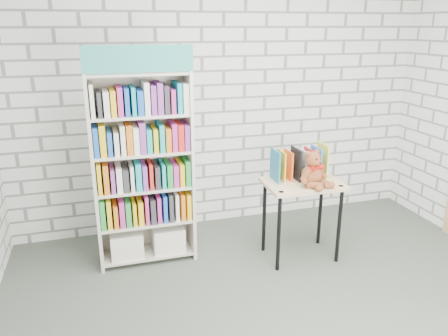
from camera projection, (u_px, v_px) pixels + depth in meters
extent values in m
plane|color=#434C40|center=(300.00, 327.00, 3.25)|extent=(4.50, 4.50, 0.00)
cube|color=silver|center=(224.00, 98.00, 4.64)|extent=(4.50, 0.02, 2.80)
cube|color=beige|center=(94.00, 175.00, 3.83)|extent=(0.03, 0.35, 1.78)
cube|color=beige|center=(190.00, 166.00, 4.06)|extent=(0.03, 0.35, 1.78)
cube|color=beige|center=(141.00, 165.00, 4.10)|extent=(0.89, 0.02, 1.78)
cube|color=teal|center=(138.00, 59.00, 3.49)|extent=(0.89, 0.02, 0.22)
cube|color=beige|center=(148.00, 252.00, 4.21)|extent=(0.83, 0.33, 0.02)
cube|color=beige|center=(146.00, 220.00, 4.10)|extent=(0.83, 0.33, 0.02)
cube|color=beige|center=(144.00, 187.00, 4.00)|extent=(0.83, 0.33, 0.02)
cube|color=beige|center=(142.00, 152.00, 3.89)|extent=(0.83, 0.33, 0.02)
cube|color=beige|center=(140.00, 115.00, 3.79)|extent=(0.83, 0.33, 0.02)
cube|color=beige|center=(137.00, 73.00, 3.68)|extent=(0.83, 0.33, 0.02)
cube|color=silver|center=(126.00, 243.00, 4.11)|extent=(0.30, 0.29, 0.24)
cube|color=silver|center=(168.00, 237.00, 4.22)|extent=(0.30, 0.29, 0.24)
cube|color=green|center=(146.00, 208.00, 4.05)|extent=(0.83, 0.29, 0.24)
cube|color=orange|center=(144.00, 174.00, 3.95)|extent=(0.83, 0.29, 0.24)
cube|color=#BF338C|center=(141.00, 138.00, 3.84)|extent=(0.83, 0.29, 0.24)
cube|color=#19A5B2|center=(139.00, 100.00, 3.74)|extent=(0.83, 0.29, 0.24)
cube|color=tan|center=(303.00, 184.00, 4.03)|extent=(0.72, 0.51, 0.03)
cylinder|color=black|center=(279.00, 234.00, 3.90)|extent=(0.03, 0.03, 0.73)
cylinder|color=black|center=(264.00, 217.00, 4.25)|extent=(0.03, 0.03, 0.73)
cylinder|color=black|center=(339.00, 226.00, 4.05)|extent=(0.03, 0.03, 0.73)
cylinder|color=black|center=(320.00, 210.00, 4.40)|extent=(0.03, 0.03, 0.73)
cylinder|color=black|center=(281.00, 192.00, 3.79)|extent=(0.05, 0.05, 0.01)
cylinder|color=black|center=(341.00, 186.00, 3.93)|extent=(0.05, 0.05, 0.01)
cube|color=teal|center=(275.00, 165.00, 4.03)|extent=(0.02, 0.22, 0.29)
cube|color=gold|center=(282.00, 165.00, 4.04)|extent=(0.02, 0.22, 0.29)
cube|color=#F3591A|center=(289.00, 164.00, 4.06)|extent=(0.02, 0.22, 0.29)
cube|color=black|center=(295.00, 164.00, 4.08)|extent=(0.02, 0.22, 0.29)
cube|color=silver|center=(302.00, 163.00, 4.09)|extent=(0.02, 0.22, 0.29)
cube|color=red|center=(309.00, 162.00, 4.11)|extent=(0.02, 0.22, 0.29)
cube|color=#3470C5|center=(315.00, 162.00, 4.13)|extent=(0.02, 0.22, 0.29)
cube|color=#D1CC45|center=(322.00, 161.00, 4.14)|extent=(0.02, 0.22, 0.29)
ellipsoid|color=brown|center=(312.00, 175.00, 3.93)|extent=(0.19, 0.16, 0.19)
sphere|color=brown|center=(313.00, 159.00, 3.88)|extent=(0.14, 0.14, 0.14)
sphere|color=brown|center=(309.00, 154.00, 3.84)|extent=(0.05, 0.05, 0.05)
sphere|color=brown|center=(317.00, 152.00, 3.90)|extent=(0.05, 0.05, 0.05)
sphere|color=brown|center=(318.00, 163.00, 3.84)|extent=(0.06, 0.06, 0.06)
sphere|color=black|center=(316.00, 159.00, 3.81)|extent=(0.02, 0.02, 0.02)
sphere|color=black|center=(320.00, 158.00, 3.84)|extent=(0.02, 0.02, 0.02)
sphere|color=black|center=(320.00, 163.00, 3.82)|extent=(0.02, 0.02, 0.02)
cylinder|color=brown|center=(306.00, 174.00, 3.85)|extent=(0.11, 0.07, 0.14)
cylinder|color=brown|center=(321.00, 170.00, 3.96)|extent=(0.10, 0.10, 0.14)
sphere|color=brown|center=(304.00, 181.00, 3.84)|extent=(0.06, 0.06, 0.06)
sphere|color=brown|center=(324.00, 176.00, 3.98)|extent=(0.06, 0.06, 0.06)
cylinder|color=brown|center=(315.00, 185.00, 3.84)|extent=(0.13, 0.15, 0.08)
cylinder|color=brown|center=(324.00, 183.00, 3.90)|extent=(0.06, 0.15, 0.08)
sphere|color=brown|center=(319.00, 189.00, 3.78)|extent=(0.07, 0.07, 0.07)
sphere|color=brown|center=(331.00, 185.00, 3.86)|extent=(0.07, 0.07, 0.07)
cone|color=red|center=(315.00, 168.00, 3.84)|extent=(0.07, 0.07, 0.05)
cone|color=red|center=(320.00, 167.00, 3.87)|extent=(0.07, 0.07, 0.05)
sphere|color=red|center=(318.00, 168.00, 3.85)|extent=(0.03, 0.03, 0.03)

